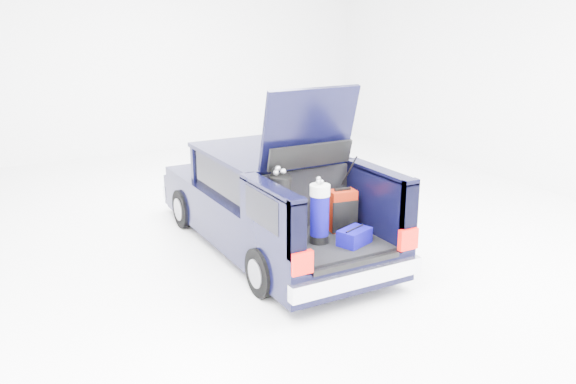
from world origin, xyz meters
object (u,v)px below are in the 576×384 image
blue_golf_bag (320,213)px  blue_duffel (354,237)px  black_golf_bag (280,209)px  red_suitcase (342,211)px  car (268,202)px

blue_golf_bag → blue_duffel: size_ratio=1.77×
blue_duffel → blue_golf_bag: bearing=121.4°
black_golf_bag → blue_golf_bag: (0.41, -0.25, -0.05)m
black_golf_bag → blue_duffel: 0.98m
red_suitcase → blue_duffel: size_ratio=1.21×
black_golf_bag → blue_golf_bag: size_ratio=1.13×
car → black_golf_bag: (-0.50, -1.31, 0.36)m
car → blue_duffel: size_ratio=9.84×
car → red_suitcase: (0.40, -1.34, 0.20)m
blue_golf_bag → blue_duffel: 0.52m
red_suitcase → blue_golf_bag: (-0.48, -0.22, 0.11)m
black_golf_bag → blue_duffel: size_ratio=2.00×
car → black_golf_bag: car is taller
car → red_suitcase: 1.41m
blue_golf_bag → blue_duffel: (0.34, -0.27, -0.28)m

